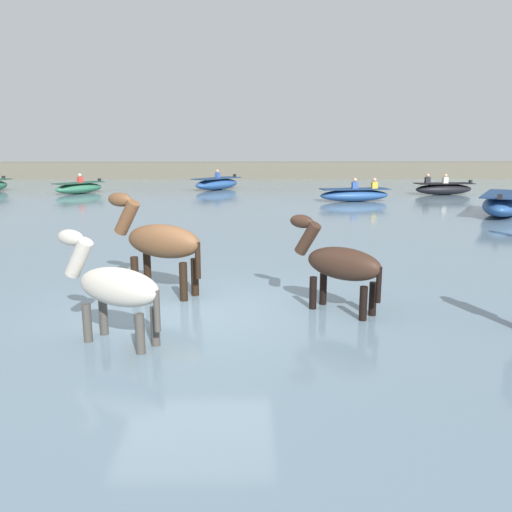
{
  "coord_description": "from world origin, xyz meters",
  "views": [
    {
      "loc": [
        0.81,
        -7.77,
        2.93
      ],
      "look_at": [
        1.0,
        1.84,
        0.84
      ],
      "focal_mm": 36.27,
      "sensor_mm": 36.0,
      "label": 1
    }
  ],
  "objects": [
    {
      "name": "water_surface",
      "position": [
        0.0,
        10.0,
        0.17
      ],
      "size": [
        90.0,
        90.0,
        0.34
      ],
      "primitive_type": "cube",
      "color": "slate",
      "rests_on": "ground"
    },
    {
      "name": "horse_lead_bay",
      "position": [
        -0.69,
        1.05,
        1.23
      ],
      "size": [
        1.85,
        1.19,
        2.09
      ],
      "color": "brown",
      "rests_on": "ground"
    },
    {
      "name": "boat_mid_channel",
      "position": [
        5.8,
        15.92,
        0.64
      ],
      "size": [
        3.36,
        1.47,
        1.07
      ],
      "color": "#28518E",
      "rests_on": "water_surface"
    },
    {
      "name": "horse_flank_pinto",
      "position": [
        -0.9,
        -1.26,
        1.07
      ],
      "size": [
        1.6,
        1.05,
        1.81
      ],
      "color": "beige",
      "rests_on": "ground"
    },
    {
      "name": "far_shoreline",
      "position": [
        0.0,
        32.35,
        0.79
      ],
      "size": [
        80.0,
        2.4,
        1.57
      ],
      "primitive_type": "cube",
      "color": "#605B4C",
      "rests_on": "ground"
    },
    {
      "name": "boat_near_port",
      "position": [
        11.09,
        19.02,
        0.65
      ],
      "size": [
        3.16,
        1.41,
        1.08
      ],
      "color": "black",
      "rests_on": "water_surface"
    },
    {
      "name": "ground_plane",
      "position": [
        0.0,
        0.0,
        0.0
      ],
      "size": [
        120.0,
        120.0,
        0.0
      ],
      "primitive_type": "plane",
      "color": "#84755B"
    },
    {
      "name": "boat_far_inshore",
      "position": [
        -0.87,
        22.22,
        0.68
      ],
      "size": [
        2.98,
        3.26,
        1.16
      ],
      "color": "#28518E",
      "rests_on": "water_surface"
    },
    {
      "name": "horse_trailing_dark_bay",
      "position": [
        2.26,
        0.02,
        1.07
      ],
      "size": [
        1.46,
        1.3,
        1.81
      ],
      "color": "#382319",
      "rests_on": "ground"
    },
    {
      "name": "boat_mid_outer",
      "position": [
        10.35,
        11.15,
        0.74
      ],
      "size": [
        3.24,
        4.18,
        0.94
      ],
      "color": "#28518E",
      "rests_on": "water_surface"
    },
    {
      "name": "boat_near_starboard",
      "position": [
        -8.08,
        20.04,
        0.64
      ],
      "size": [
        2.49,
        2.78,
        1.07
      ],
      "color": "#337556",
      "rests_on": "water_surface"
    }
  ]
}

